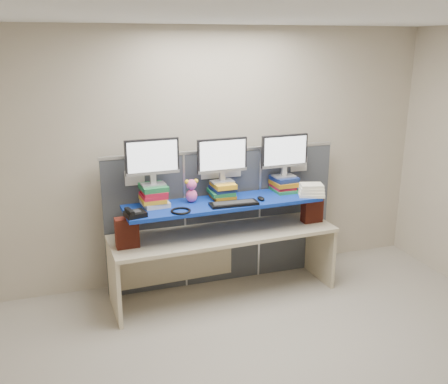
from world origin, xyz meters
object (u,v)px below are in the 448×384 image
object	(u,v)px
monitor_right	(285,153)
desk_phone	(135,214)
blue_board	(224,203)
monitor_left	(152,159)
keyboard	(234,204)
monitor_center	(222,158)
desk	(224,245)

from	to	relation	value
monitor_right	desk_phone	bearing A→B (deg)	-171.30
blue_board	monitor_right	xyz separation A→B (m)	(0.74, 0.15, 0.44)
monitor_right	desk_phone	world-z (taller)	monitor_right
monitor_left	keyboard	world-z (taller)	monitor_left
blue_board	monitor_right	world-z (taller)	monitor_right
monitor_center	desk_phone	xyz separation A→B (m)	(-0.96, -0.30, -0.40)
monitor_left	keyboard	xyz separation A→B (m)	(0.76, -0.24, -0.46)
keyboard	monitor_center	bearing A→B (deg)	98.93
blue_board	desk_phone	bearing A→B (deg)	-171.61
blue_board	monitor_left	xyz separation A→B (m)	(-0.71, 0.09, 0.49)
desk	monitor_center	distance (m)	0.92
blue_board	desk_phone	world-z (taller)	desk_phone
blue_board	keyboard	distance (m)	0.16
monitor_left	monitor_right	world-z (taller)	monitor_left
desk_phone	monitor_center	bearing A→B (deg)	4.74
blue_board	monitor_right	size ratio (longest dim) A/B	3.83
blue_board	monitor_left	distance (m)	0.87
keyboard	desk_phone	world-z (taller)	desk_phone
desk_phone	desk	bearing A→B (deg)	-1.73
monitor_center	keyboard	world-z (taller)	monitor_center
desk	blue_board	distance (m)	0.46
blue_board	monitor_left	size ratio (longest dim) A/B	3.83
monitor_left	monitor_center	size ratio (longest dim) A/B	1.00
desk	monitor_left	world-z (taller)	monitor_left
blue_board	monitor_right	distance (m)	0.87
desk	blue_board	bearing A→B (deg)	-2.41
desk	keyboard	world-z (taller)	keyboard
monitor_center	keyboard	size ratio (longest dim) A/B	1.08
blue_board	monitor_center	world-z (taller)	monitor_center
desk	desk_phone	xyz separation A→B (m)	(-0.94, -0.18, 0.51)
desk	desk_phone	bearing A→B (deg)	-171.61
desk	monitor_center	world-z (taller)	monitor_center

